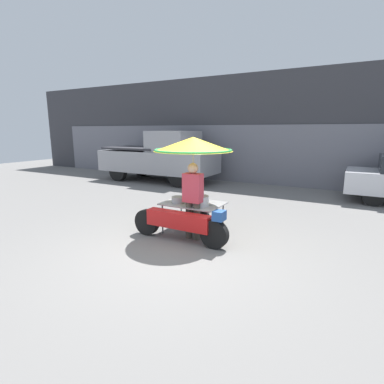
# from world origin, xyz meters

# --- Properties ---
(ground_plane) EXTENTS (36.00, 36.00, 0.00)m
(ground_plane) POSITION_xyz_m (0.00, 0.00, 0.00)
(ground_plane) COLOR slate
(shopfront_building) EXTENTS (28.00, 2.06, 4.44)m
(shopfront_building) POSITION_xyz_m (0.00, 8.72, 2.20)
(shopfront_building) COLOR #38383D
(shopfront_building) RESTS_ON ground
(vendor_motorcycle_cart) EXTENTS (2.13, 1.65, 2.06)m
(vendor_motorcycle_cart) POSITION_xyz_m (-0.29, 1.02, 1.53)
(vendor_motorcycle_cart) COLOR black
(vendor_motorcycle_cart) RESTS_ON ground
(vendor_person) EXTENTS (0.38, 0.22, 1.56)m
(vendor_person) POSITION_xyz_m (-0.11, 0.77, 0.87)
(vendor_person) COLOR #4C473D
(vendor_person) RESTS_ON ground
(pickup_truck) EXTENTS (5.16, 1.93, 2.15)m
(pickup_truck) POSITION_xyz_m (-4.73, 6.23, 1.04)
(pickup_truck) COLOR black
(pickup_truck) RESTS_ON ground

